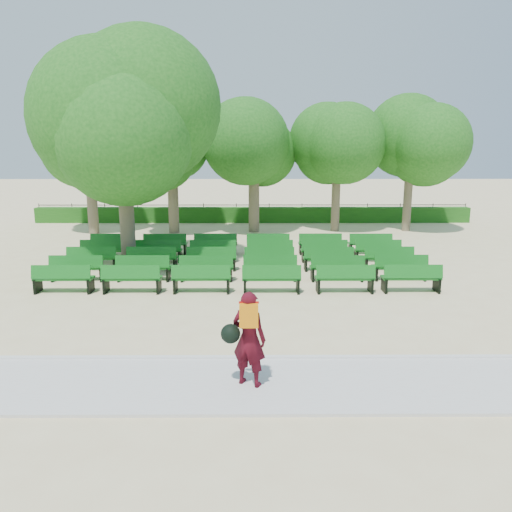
# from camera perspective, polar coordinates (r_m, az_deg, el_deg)

# --- Properties ---
(ground) EXTENTS (120.00, 120.00, 0.00)m
(ground) POSITION_cam_1_polar(r_m,az_deg,el_deg) (16.46, -0.40, -3.02)
(ground) COLOR beige
(paving) EXTENTS (30.00, 2.20, 0.06)m
(paving) POSITION_cam_1_polar(r_m,az_deg,el_deg) (9.50, -0.46, -14.51)
(paving) COLOR beige
(paving) RESTS_ON ground
(curb) EXTENTS (30.00, 0.12, 0.10)m
(curb) POSITION_cam_1_polar(r_m,az_deg,el_deg) (10.53, -0.44, -11.62)
(curb) COLOR silver
(curb) RESTS_ON ground
(hedge) EXTENTS (26.00, 0.70, 0.90)m
(hedge) POSITION_cam_1_polar(r_m,az_deg,el_deg) (30.14, -0.37, 4.73)
(hedge) COLOR #205D17
(hedge) RESTS_ON ground
(fence) EXTENTS (26.00, 0.10, 1.02)m
(fence) POSITION_cam_1_polar(r_m,az_deg,el_deg) (30.60, -0.37, 3.99)
(fence) COLOR black
(fence) RESTS_ON ground
(tree_line) EXTENTS (21.80, 6.80, 7.04)m
(tree_line) POSITION_cam_1_polar(r_m,az_deg,el_deg) (26.25, -0.38, 2.65)
(tree_line) COLOR #23641A
(tree_line) RESTS_ON ground
(bench_array) EXTENTS (1.80, 0.63, 1.12)m
(bench_array) POSITION_cam_1_polar(r_m,az_deg,el_deg) (18.10, -1.79, -1.34)
(bench_array) COLOR #116519
(bench_array) RESTS_ON ground
(tree_among) EXTENTS (5.41, 5.41, 7.33)m
(tree_among) POSITION_cam_1_polar(r_m,az_deg,el_deg) (18.68, -15.04, 13.46)
(tree_among) COLOR brown
(tree_among) RESTS_ON ground
(person) EXTENTS (0.89, 0.65, 1.77)m
(person) POSITION_cam_1_polar(r_m,az_deg,el_deg) (9.08, -0.98, -9.28)
(person) COLOR #400913
(person) RESTS_ON ground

